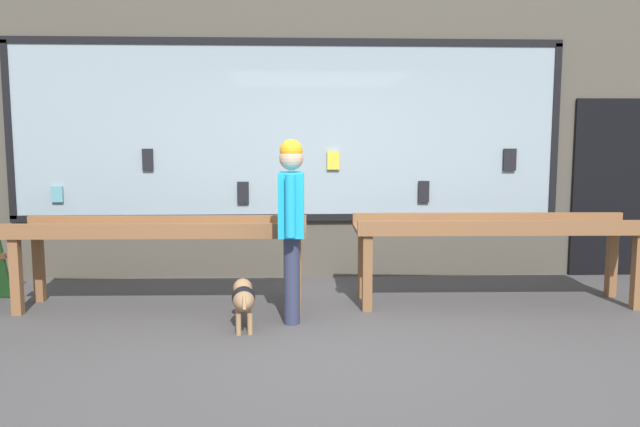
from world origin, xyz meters
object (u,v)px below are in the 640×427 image
Objects in this scene: display_table_left at (161,236)px; small_dog at (243,298)px; display_table_right at (496,233)px; person_browsing at (292,217)px.

display_table_left is 1.20m from small_dog.
person_browsing reaches higher than display_table_right.
display_table_left is at bearing 42.75° from small_dog.
small_dog is (-2.43, -0.75, -0.43)m from display_table_right.
display_table_left is 1.00× the size of display_table_right.
display_table_right is at bearing 0.06° from display_table_left.
display_table_right is 4.55× the size of small_dog.
display_table_left is 1.39m from person_browsing.
person_browsing is at bearing -68.62° from small_dog.
display_table_left is 1.72× the size of person_browsing.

